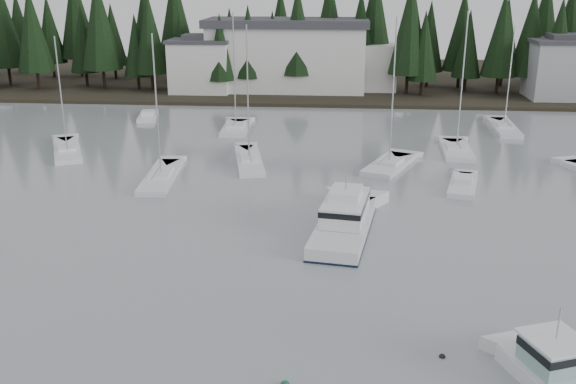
% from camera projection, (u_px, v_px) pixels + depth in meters
% --- Properties ---
extents(far_shore_land, '(240.00, 54.00, 1.00)m').
position_uv_depth(far_shore_land, '(321.00, 79.00, 115.61)').
color(far_shore_land, black).
rests_on(far_shore_land, ground).
extents(conifer_treeline, '(200.00, 22.00, 20.00)m').
position_uv_depth(conifer_treeline, '(319.00, 89.00, 105.22)').
color(conifer_treeline, black).
rests_on(conifer_treeline, ground).
extents(house_west, '(9.54, 7.42, 8.75)m').
position_uv_depth(house_west, '(201.00, 65.00, 98.53)').
color(house_west, silver).
rests_on(house_west, ground).
extents(house_east_a, '(10.60, 8.48, 9.25)m').
position_uv_depth(house_east_a, '(565.00, 68.00, 93.29)').
color(house_east_a, '#999EA0').
rests_on(house_east_a, ground).
extents(harbor_inn, '(29.50, 11.50, 10.90)m').
position_uv_depth(harbor_inn, '(300.00, 56.00, 100.16)').
color(harbor_inn, silver).
rests_on(harbor_inn, ground).
extents(cabin_cruiser_center, '(5.14, 11.69, 4.85)m').
position_uv_depth(cabin_cruiser_center, '(344.00, 222.00, 45.90)').
color(cabin_cruiser_center, silver).
rests_on(cabin_cruiser_center, ground).
extents(sailboat_0, '(6.68, 10.49, 12.43)m').
position_uv_depth(sailboat_0, '(67.00, 152.00, 67.17)').
color(sailboat_0, silver).
rests_on(sailboat_0, ground).
extents(sailboat_1, '(3.36, 8.36, 14.83)m').
position_uv_depth(sailboat_1, '(456.00, 151.00, 67.16)').
color(sailboat_1, silver).
rests_on(sailboat_1, ground).
extents(sailboat_4, '(3.37, 8.31, 14.23)m').
position_uv_depth(sailboat_4, '(236.00, 129.00, 76.92)').
color(sailboat_4, silver).
rests_on(sailboat_4, ground).
extents(sailboat_7, '(5.89, 8.76, 14.63)m').
position_uv_depth(sailboat_7, '(389.00, 166.00, 61.83)').
color(sailboat_7, silver).
rests_on(sailboat_7, ground).
extents(sailboat_8, '(4.46, 10.71, 13.81)m').
position_uv_depth(sailboat_8, '(249.00, 162.00, 63.32)').
color(sailboat_8, silver).
rests_on(sailboat_8, ground).
extents(sailboat_9, '(3.09, 10.00, 12.71)m').
position_uv_depth(sailboat_9, '(504.00, 129.00, 77.16)').
color(sailboat_9, silver).
rests_on(sailboat_9, ground).
extents(sailboat_11, '(3.37, 10.37, 13.47)m').
position_uv_depth(sailboat_11, '(161.00, 178.00, 58.16)').
color(sailboat_11, silver).
rests_on(sailboat_11, ground).
extents(runabout_1, '(3.74, 7.13, 1.42)m').
position_uv_depth(runabout_1, '(463.00, 186.00, 55.75)').
color(runabout_1, silver).
rests_on(runabout_1, ground).
extents(runabout_3, '(3.29, 6.33, 1.42)m').
position_uv_depth(runabout_3, '(148.00, 117.00, 83.19)').
color(runabout_3, silver).
rests_on(runabout_3, ground).
extents(mooring_buoy_dark, '(0.33, 0.33, 0.33)m').
position_uv_depth(mooring_buoy_dark, '(442.00, 357.00, 30.93)').
color(mooring_buoy_dark, black).
rests_on(mooring_buoy_dark, ground).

